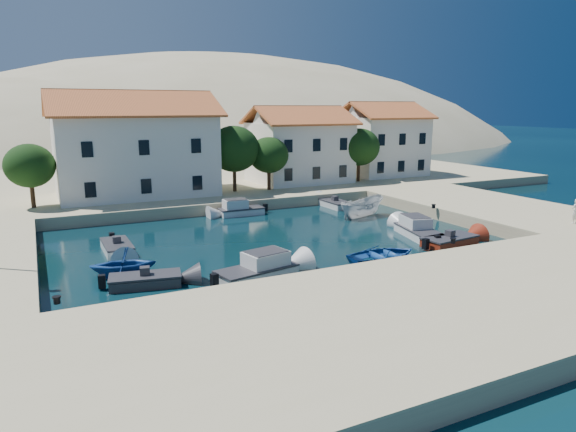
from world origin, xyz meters
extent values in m
plane|color=black|center=(0.00, 0.00, 0.00)|extent=(400.00, 400.00, 0.00)
cube|color=tan|center=(0.00, -6.00, 0.50)|extent=(52.00, 12.00, 1.00)
cube|color=tan|center=(20.50, 10.00, 0.50)|extent=(11.00, 20.00, 1.00)
cube|color=tan|center=(2.00, 38.00, 0.50)|extent=(80.00, 36.00, 1.00)
ellipsoid|color=tan|center=(-10.00, 110.00, -20.00)|extent=(198.00, 126.00, 72.00)
ellipsoid|color=tan|center=(35.00, 130.00, -25.00)|extent=(220.00, 176.00, 99.00)
cube|color=white|center=(-6.00, 28.00, 4.75)|extent=(14.00, 9.00, 7.50)
pyramid|color=#A34A24|center=(-6.00, 28.00, 9.60)|extent=(14.70, 9.45, 2.20)
cube|color=white|center=(12.00, 29.00, 4.25)|extent=(10.00, 8.00, 6.50)
pyramid|color=#A34A24|center=(12.00, 29.00, 8.40)|extent=(10.50, 8.40, 1.80)
cube|color=white|center=(24.00, 30.00, 4.50)|extent=(9.00, 8.00, 7.00)
pyramid|color=#A34A24|center=(24.00, 30.00, 8.90)|extent=(9.45, 8.40, 1.80)
cylinder|color=#382314|center=(-15.00, 25.00, 2.25)|extent=(0.36, 0.36, 2.50)
ellipsoid|color=black|center=(-15.00, 25.00, 4.50)|extent=(4.00, 4.00, 3.60)
cylinder|color=#382314|center=(3.00, 25.50, 2.50)|extent=(0.36, 0.36, 3.00)
ellipsoid|color=black|center=(3.00, 25.50, 5.20)|extent=(5.00, 5.00, 4.50)
cylinder|color=#382314|center=(6.50, 25.00, 2.25)|extent=(0.36, 0.36, 2.50)
ellipsoid|color=black|center=(6.50, 25.00, 4.50)|extent=(4.00, 4.00, 3.60)
cylinder|color=#382314|center=(18.00, 26.00, 2.38)|extent=(0.36, 0.36, 2.75)
ellipsoid|color=black|center=(18.00, 26.00, 4.85)|extent=(4.60, 4.60, 4.14)
cylinder|color=black|center=(-14.30, 0.80, 1.15)|extent=(0.36, 0.36, 0.30)
cylinder|color=black|center=(8.00, 0.80, 1.15)|extent=(0.36, 0.36, 0.30)
cylinder|color=black|center=(14.70, 10.00, 1.15)|extent=(0.36, 0.36, 0.30)
cube|color=#2E2D32|center=(-9.97, 4.20, 0.25)|extent=(3.81, 2.24, 0.90)
cube|color=#2E2D32|center=(-9.97, 4.20, 0.58)|extent=(3.90, 2.28, 0.10)
cube|color=#2E2D32|center=(-9.97, 4.20, 0.80)|extent=(0.59, 0.59, 0.50)
cube|color=silver|center=(-4.25, 2.78, 0.25)|extent=(4.70, 2.74, 0.90)
cube|color=#2E2D32|center=(-4.25, 2.78, 0.58)|extent=(4.81, 2.80, 0.10)
cube|color=silver|center=(-4.25, 2.78, 0.95)|extent=(2.61, 2.04, 0.90)
imported|color=#1A4791|center=(4.03, 2.48, 0.00)|extent=(4.63, 3.33, 0.95)
cube|color=maroon|center=(10.18, 3.32, 0.25)|extent=(4.12, 2.22, 0.90)
cube|color=#2E2D32|center=(10.18, 3.32, 0.58)|extent=(4.22, 2.27, 0.10)
cube|color=#2E2D32|center=(10.18, 3.32, 0.80)|extent=(0.56, 0.56, 0.50)
cube|color=silver|center=(9.83, 6.05, 0.25)|extent=(2.88, 4.84, 0.90)
cube|color=#2E2D32|center=(9.83, 6.05, 0.58)|extent=(2.94, 4.96, 0.10)
cube|color=silver|center=(9.83, 6.05, 0.95)|extent=(2.09, 2.71, 0.90)
imported|color=silver|center=(10.06, 13.59, 0.00)|extent=(5.19, 2.98, 1.89)
cube|color=silver|center=(10.34, 18.48, 0.25)|extent=(1.81, 3.72, 0.90)
cube|color=#2E2D32|center=(10.34, 18.48, 0.58)|extent=(1.85, 3.80, 0.10)
cube|color=#2E2D32|center=(10.34, 18.48, 0.80)|extent=(0.51, 0.51, 0.50)
imported|color=#1A4791|center=(-10.76, 6.25, 0.00)|extent=(4.03, 3.66, 1.84)
cube|color=silver|center=(-10.32, 11.60, 0.25)|extent=(1.66, 3.71, 0.90)
cube|color=#2E2D32|center=(-10.32, 11.60, 0.58)|extent=(1.69, 3.79, 0.10)
cube|color=#2E2D32|center=(-10.32, 11.60, 0.80)|extent=(0.50, 0.50, 0.50)
cube|color=silver|center=(1.15, 19.00, 0.25)|extent=(3.80, 1.67, 0.90)
cube|color=#2E2D32|center=(1.15, 19.00, 0.58)|extent=(3.89, 1.70, 0.10)
cube|color=silver|center=(1.15, 19.00, 0.95)|extent=(2.02, 1.40, 0.90)
imported|color=silver|center=(19.84, 1.12, 1.90)|extent=(0.69, 0.48, 1.80)
camera|label=1|loc=(-14.61, -22.01, 9.19)|focal=32.00mm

